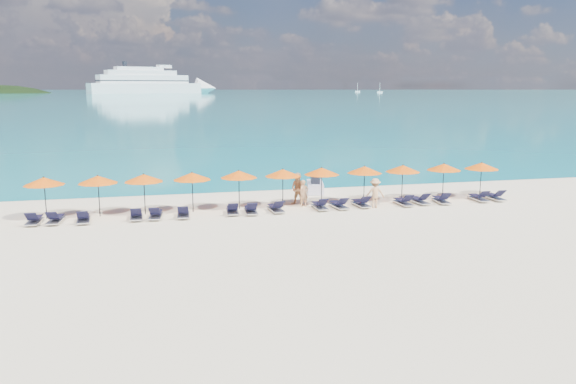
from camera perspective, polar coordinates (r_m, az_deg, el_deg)
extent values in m
plane|color=beige|center=(28.22, 1.39, -3.50)|extent=(1400.00, 1400.00, 0.00)
cube|color=#1FA9B2|center=(686.54, -12.78, 9.90)|extent=(1600.00, 1300.00, 0.01)
ellipsoid|color=black|center=(605.13, -26.94, 5.61)|extent=(162.00, 126.00, 85.50)
cube|color=white|center=(530.77, -14.25, 10.16)|extent=(100.56, 51.90, 9.13)
cone|color=white|center=(553.70, -8.27, 10.39)|extent=(25.80, 25.80, 20.09)
cube|color=white|center=(530.19, -14.48, 11.04)|extent=(80.77, 42.38, 7.31)
cube|color=white|center=(529.68, -14.70, 11.62)|extent=(63.17, 34.41, 4.57)
cube|color=white|center=(529.18, -14.91, 12.01)|extent=(43.37, 24.88, 3.20)
cube|color=black|center=(530.18, -14.48, 10.89)|extent=(81.77, 42.90, 0.82)
cube|color=black|center=(530.22, -14.49, 11.24)|extent=(79.76, 41.86, 0.82)
cylinder|color=black|center=(525.37, -16.26, 12.36)|extent=(4.02, 4.02, 5.02)
cube|color=white|center=(626.99, 7.07, 10.10)|extent=(5.53, 1.84, 1.47)
cylinder|color=white|center=(626.96, 7.08, 10.53)|extent=(0.33, 0.33, 9.21)
cube|color=white|center=(579.65, 9.29, 9.99)|extent=(5.50, 1.83, 1.47)
cylinder|color=white|center=(579.62, 9.30, 10.46)|extent=(0.33, 0.33, 9.17)
cube|color=silver|center=(37.23, 2.77, 0.52)|extent=(1.61, 2.89, 0.63)
cube|color=black|center=(36.92, 2.79, 1.15)|extent=(0.81, 1.24, 0.40)
cylinder|color=black|center=(37.79, 2.72, 1.64)|extent=(0.63, 0.21, 0.07)
imported|color=tan|center=(32.58, 1.63, -0.15)|extent=(0.66, 0.53, 1.57)
imported|color=tan|center=(33.12, 1.06, 0.32)|extent=(1.05, 0.99, 1.90)
imported|color=tan|center=(32.70, 8.83, -0.11)|extent=(1.19, 0.75, 1.71)
cylinder|color=black|center=(32.23, -23.43, -0.59)|extent=(0.05, 0.05, 2.20)
cone|color=#E85609|center=(32.08, -23.55, 1.02)|extent=(2.10, 2.10, 0.42)
sphere|color=black|center=(32.05, -23.58, 1.40)|extent=(0.08, 0.08, 0.08)
cylinder|color=black|center=(31.77, -18.66, -0.42)|extent=(0.05, 0.05, 2.20)
cone|color=#E85609|center=(31.61, -18.76, 1.21)|extent=(2.10, 2.10, 0.42)
sphere|color=black|center=(31.58, -18.78, 1.61)|extent=(0.08, 0.08, 0.08)
cylinder|color=black|center=(31.58, -14.37, -0.26)|extent=(0.05, 0.05, 2.20)
cone|color=#E85609|center=(31.43, -14.45, 1.39)|extent=(2.10, 2.10, 0.42)
sphere|color=black|center=(31.39, -14.47, 1.79)|extent=(0.08, 0.08, 0.08)
cylinder|color=black|center=(31.64, -9.67, -0.05)|extent=(0.05, 0.05, 2.20)
cone|color=#E85609|center=(31.48, -9.72, 1.59)|extent=(2.10, 2.10, 0.42)
sphere|color=black|center=(31.45, -9.74, 1.99)|extent=(0.08, 0.08, 0.08)
cylinder|color=black|center=(32.02, -4.99, 0.19)|extent=(0.05, 0.05, 2.20)
cone|color=#E85609|center=(31.86, -5.02, 1.82)|extent=(2.10, 2.10, 0.42)
sphere|color=black|center=(31.83, -5.03, 2.21)|extent=(0.08, 0.08, 0.08)
cylinder|color=black|center=(32.42, -0.53, 0.36)|extent=(0.05, 0.05, 2.20)
cone|color=#E85609|center=(32.26, -0.53, 1.97)|extent=(2.10, 2.10, 0.42)
sphere|color=black|center=(32.23, -0.54, 2.36)|extent=(0.08, 0.08, 0.08)
cylinder|color=black|center=(33.08, 3.42, 0.55)|extent=(0.05, 0.05, 2.20)
cone|color=#E85609|center=(32.93, 3.44, 2.13)|extent=(2.10, 2.10, 0.42)
sphere|color=black|center=(32.90, 3.44, 2.51)|extent=(0.08, 0.08, 0.08)
cylinder|color=black|center=(33.91, 7.74, 0.72)|extent=(0.05, 0.05, 2.20)
cone|color=#E85609|center=(33.76, 7.78, 2.26)|extent=(2.10, 2.10, 0.42)
sphere|color=black|center=(33.73, 7.79, 2.63)|extent=(0.08, 0.08, 0.08)
cylinder|color=black|center=(34.76, 11.52, 0.85)|extent=(0.05, 0.05, 2.20)
cone|color=#E85609|center=(34.61, 11.58, 2.35)|extent=(2.10, 2.10, 0.42)
sphere|color=black|center=(34.58, 11.60, 2.71)|extent=(0.08, 0.08, 0.08)
cylinder|color=black|center=(36.02, 15.49, 1.02)|extent=(0.05, 0.05, 2.20)
cone|color=#E85609|center=(35.89, 15.56, 2.47)|extent=(2.10, 2.10, 0.42)
sphere|color=black|center=(35.86, 15.58, 2.81)|extent=(0.08, 0.08, 0.08)
cylinder|color=black|center=(37.22, 18.99, 1.13)|extent=(0.05, 0.05, 2.20)
cone|color=#E85609|center=(37.09, 19.07, 2.53)|extent=(2.10, 2.10, 0.42)
sphere|color=black|center=(37.06, 19.09, 2.86)|extent=(0.08, 0.08, 0.08)
cube|color=silver|center=(31.39, -24.36, -2.74)|extent=(0.66, 1.71, 0.06)
cube|color=black|center=(31.60, -24.29, -2.36)|extent=(0.57, 1.11, 0.04)
cube|color=black|center=(30.78, -24.63, -2.23)|extent=(0.56, 0.55, 0.43)
cube|color=silver|center=(31.18, -22.54, -2.69)|extent=(0.75, 1.74, 0.06)
cube|color=black|center=(31.38, -22.46, -2.31)|extent=(0.64, 1.14, 0.04)
cube|color=black|center=(30.57, -22.84, -2.18)|extent=(0.59, 0.58, 0.43)
cube|color=silver|center=(30.79, -20.07, -2.68)|extent=(0.74, 1.74, 0.06)
cube|color=black|center=(31.00, -20.07, -2.29)|extent=(0.63, 1.14, 0.04)
cube|color=black|center=(30.17, -20.16, -2.16)|extent=(0.59, 0.58, 0.43)
cube|color=silver|center=(30.67, -15.15, -2.45)|extent=(0.66, 1.72, 0.06)
cube|color=black|center=(30.88, -15.16, -2.06)|extent=(0.58, 1.11, 0.04)
cube|color=black|center=(30.04, -15.20, -1.92)|extent=(0.56, 0.55, 0.43)
cube|color=silver|center=(30.61, -13.29, -2.39)|extent=(0.79, 1.75, 0.06)
cube|color=black|center=(30.82, -13.26, -1.99)|extent=(0.66, 1.15, 0.04)
cube|color=black|center=(29.99, -13.43, -1.86)|extent=(0.60, 0.59, 0.43)
cube|color=silver|center=(30.60, -10.59, -2.29)|extent=(0.72, 1.73, 0.06)
cube|color=black|center=(30.81, -10.60, -1.89)|extent=(0.61, 1.13, 0.04)
cube|color=black|center=(29.97, -10.63, -1.76)|extent=(0.58, 0.57, 0.43)
cube|color=silver|center=(31.00, -5.66, -1.98)|extent=(0.74, 1.74, 0.06)
cube|color=black|center=(31.21, -5.69, -1.60)|extent=(0.63, 1.14, 0.04)
cube|color=black|center=(30.37, -5.61, -1.46)|extent=(0.59, 0.58, 0.43)
cube|color=silver|center=(30.97, -3.80, -1.97)|extent=(0.71, 1.73, 0.06)
cube|color=black|center=(31.18, -3.85, -1.58)|extent=(0.60, 1.13, 0.04)
cube|color=black|center=(30.35, -3.69, -1.44)|extent=(0.58, 0.56, 0.43)
cube|color=silver|center=(31.37, -1.25, -1.78)|extent=(0.74, 1.74, 0.06)
cube|color=black|center=(31.57, -1.37, -1.41)|extent=(0.62, 1.14, 0.04)
cube|color=black|center=(30.76, -0.97, -1.25)|extent=(0.59, 0.57, 0.43)
cube|color=silver|center=(32.05, 3.24, -1.53)|extent=(0.63, 1.70, 0.06)
cube|color=black|center=(32.25, 3.11, -1.16)|extent=(0.56, 1.10, 0.04)
cube|color=black|center=(31.45, 3.53, -1.00)|extent=(0.55, 0.54, 0.43)
cube|color=silver|center=(32.35, 5.18, -1.44)|extent=(0.79, 1.75, 0.06)
cube|color=black|center=(32.54, 5.01, -1.07)|extent=(0.66, 1.15, 0.04)
cube|color=black|center=(31.78, 5.60, -0.91)|extent=(0.60, 0.59, 0.43)
cube|color=silver|center=(32.94, 7.42, -1.26)|extent=(0.74, 1.74, 0.06)
cube|color=black|center=(33.13, 7.25, -0.91)|extent=(0.63, 1.14, 0.04)
cube|color=black|center=(32.37, 7.84, -0.75)|extent=(0.59, 0.57, 0.43)
cube|color=silver|center=(33.76, 11.63, -1.10)|extent=(0.69, 1.72, 0.06)
cube|color=black|center=(33.94, 11.45, -0.76)|extent=(0.59, 1.12, 0.04)
cube|color=black|center=(33.20, 12.08, -0.60)|extent=(0.57, 0.56, 0.43)
cube|color=silver|center=(34.39, 13.20, -0.95)|extent=(0.77, 1.75, 0.06)
cube|color=black|center=(34.57, 12.99, -0.61)|extent=(0.64, 1.14, 0.04)
cube|color=black|center=(33.85, 13.71, -0.45)|extent=(0.60, 0.58, 0.43)
cube|color=silver|center=(34.88, 15.29, -0.89)|extent=(0.79, 1.76, 0.06)
cube|color=black|center=(35.08, 15.15, -0.55)|extent=(0.66, 1.15, 0.04)
cube|color=black|center=(34.31, 15.67, -0.40)|extent=(0.60, 0.59, 0.43)
cube|color=silver|center=(36.24, 18.79, -0.65)|extent=(0.64, 1.71, 0.06)
cube|color=black|center=(36.42, 18.60, -0.33)|extent=(0.56, 1.11, 0.04)
cube|color=black|center=(35.70, 19.28, -0.18)|extent=(0.56, 0.54, 0.43)
cube|color=silver|center=(36.86, 20.24, -0.56)|extent=(0.65, 1.71, 0.06)
cube|color=black|center=(37.03, 20.05, -0.25)|extent=(0.57, 1.11, 0.04)
cube|color=black|center=(36.33, 20.74, -0.09)|extent=(0.56, 0.55, 0.43)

